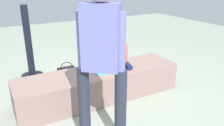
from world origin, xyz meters
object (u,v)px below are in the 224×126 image
object	(u,v)px
water_bottle_near_gift	(124,70)
party_cup_red	(110,58)
cake_plate	(102,71)
handbag_black_leather	(67,74)
gift_bag	(94,56)
adult_standing	(101,48)
child_seated	(120,52)

from	to	relation	value
water_bottle_near_gift	party_cup_red	distance (m)	0.75
cake_plate	handbag_black_leather	xyz separation A→B (m)	(-0.24, 0.79, -0.30)
party_cup_red	gift_bag	bearing A→B (deg)	166.62
gift_bag	handbag_black_leather	size ratio (longest dim) A/B	0.84
cake_plate	handbag_black_leather	bearing A→B (deg)	107.08
adult_standing	gift_bag	bearing A→B (deg)	67.28
gift_bag	handbag_black_leather	bearing A→B (deg)	-140.77
child_seated	gift_bag	world-z (taller)	child_seated
adult_standing	handbag_black_leather	world-z (taller)	adult_standing
adult_standing	child_seated	bearing A→B (deg)	50.04
adult_standing	party_cup_red	distance (m)	2.62
child_seated	handbag_black_leather	world-z (taller)	child_seated
water_bottle_near_gift	party_cup_red	xyz separation A→B (m)	(0.13, 0.74, -0.03)
child_seated	water_bottle_near_gift	world-z (taller)	child_seated
child_seated	cake_plate	size ratio (longest dim) A/B	2.16
gift_bag	cake_plate	bearing A→B (deg)	-110.77
adult_standing	handbag_black_leather	size ratio (longest dim) A/B	4.85
party_cup_red	handbag_black_leather	world-z (taller)	handbag_black_leather
child_seated	adult_standing	xyz separation A→B (m)	(-0.70, -0.84, 0.38)
party_cup_red	handbag_black_leather	distance (m)	1.24
cake_plate	handbag_black_leather	distance (m)	0.88
handbag_black_leather	water_bottle_near_gift	bearing A→B (deg)	-10.49
water_bottle_near_gift	handbag_black_leather	size ratio (longest dim) A/B	0.55
water_bottle_near_gift	party_cup_red	world-z (taller)	water_bottle_near_gift
child_seated	party_cup_red	bearing A→B (deg)	67.20
gift_bag	water_bottle_near_gift	xyz separation A→B (m)	(0.19, -0.82, -0.04)
gift_bag	handbag_black_leather	world-z (taller)	handbag_black_leather
party_cup_red	adult_standing	bearing A→B (deg)	-120.35
child_seated	handbag_black_leather	size ratio (longest dim) A/B	1.42
gift_bag	party_cup_red	bearing A→B (deg)	-13.38
gift_bag	child_seated	bearing A→B (deg)	-99.08
party_cup_red	child_seated	bearing A→B (deg)	-112.80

